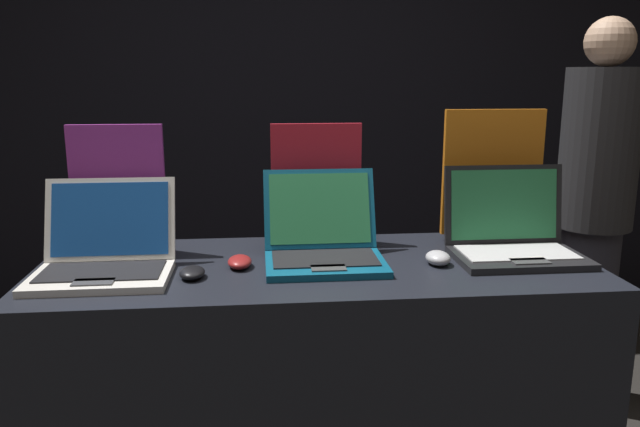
{
  "coord_description": "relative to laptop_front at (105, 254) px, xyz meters",
  "views": [
    {
      "loc": [
        -0.17,
        -1.43,
        1.46
      ],
      "look_at": [
        0.01,
        0.32,
        1.07
      ],
      "focal_mm": 35.0,
      "sensor_mm": 36.0,
      "label": 1
    }
  ],
  "objects": [
    {
      "name": "laptop_back",
      "position": [
        1.19,
        0.06,
        0.0
      ],
      "size": [
        0.38,
        0.29,
        0.27
      ],
      "color": "black",
      "rests_on": "display_counter"
    },
    {
      "name": "mouse_back",
      "position": [
        0.94,
        -0.01,
        -0.04
      ],
      "size": [
        0.07,
        0.09,
        0.04
      ],
      "color": "#B2B2B7",
      "rests_on": "display_counter"
    },
    {
      "name": "mouse_middle",
      "position": [
        0.37,
        0.02,
        -0.04
      ],
      "size": [
        0.07,
        0.11,
        0.03
      ],
      "color": "maroon",
      "rests_on": "display_counter"
    },
    {
      "name": "person_bystander",
      "position": [
        1.87,
        0.8,
        -0.1
      ],
      "size": [
        0.32,
        0.32,
        1.69
      ],
      "color": "#282833",
      "rests_on": "ground_plane"
    },
    {
      "name": "laptop_front",
      "position": [
        0.0,
        0.0,
        0.0
      ],
      "size": [
        0.36,
        0.33,
        0.25
      ],
      "color": "silver",
      "rests_on": "display_counter"
    },
    {
      "name": "promo_stand_back",
      "position": [
        1.19,
        0.25,
        0.15
      ],
      "size": [
        0.33,
        0.07,
        0.43
      ],
      "color": "black",
      "rests_on": "display_counter"
    },
    {
      "name": "promo_stand_middle",
      "position": [
        0.61,
        0.28,
        0.13
      ],
      "size": [
        0.29,
        0.07,
        0.39
      ],
      "color": "black",
      "rests_on": "display_counter"
    },
    {
      "name": "wall_back",
      "position": [
        0.59,
        1.85,
        0.42
      ],
      "size": [
        8.0,
        0.05,
        2.8
      ],
      "color": "black",
      "rests_on": "ground_plane"
    },
    {
      "name": "display_counter",
      "position": [
        0.59,
        0.04,
        -0.52
      ],
      "size": [
        1.62,
        0.63,
        0.92
      ],
      "color": "black",
      "rests_on": "ground_plane"
    },
    {
      "name": "promo_stand_front",
      "position": [
        0.0,
        0.22,
        0.13
      ],
      "size": [
        0.28,
        0.07,
        0.4
      ],
      "color": "black",
      "rests_on": "display_counter"
    },
    {
      "name": "mouse_front",
      "position": [
        0.24,
        -0.06,
        -0.04
      ],
      "size": [
        0.07,
        0.1,
        0.03
      ],
      "color": "black",
      "rests_on": "display_counter"
    },
    {
      "name": "laptop_middle",
      "position": [
        0.61,
        0.06,
        0.0
      ],
      "size": [
        0.34,
        0.35,
        0.25
      ],
      "color": "#0F5170",
      "rests_on": "display_counter"
    }
  ]
}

